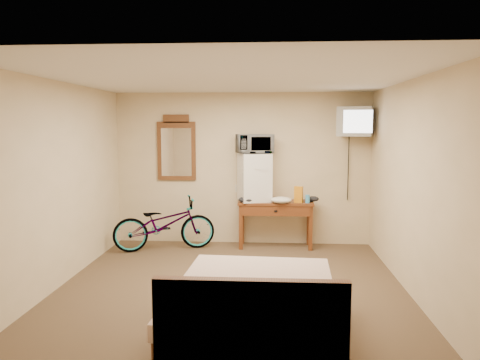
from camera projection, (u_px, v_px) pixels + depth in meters
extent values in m
plane|color=#4D3726|center=(231.00, 290.00, 5.62)|extent=(4.60, 4.60, 0.00)
plane|color=silver|center=(230.00, 78.00, 5.33)|extent=(4.60, 4.60, 0.00)
cube|color=beige|center=(242.00, 169.00, 7.75)|extent=(4.20, 0.04, 2.50)
cube|color=beige|center=(202.00, 231.00, 3.19)|extent=(4.20, 0.04, 2.50)
cube|color=beige|center=(56.00, 185.00, 5.61)|extent=(0.04, 4.60, 2.50)
cube|color=beige|center=(414.00, 188.00, 5.34)|extent=(0.04, 4.60, 2.50)
cube|color=beige|center=(238.00, 188.00, 7.78)|extent=(0.08, 0.01, 0.13)
cube|color=brown|center=(276.00, 203.00, 7.52)|extent=(1.20, 0.47, 0.04)
cube|color=brown|center=(241.00, 227.00, 7.42)|extent=(0.06, 0.06, 0.71)
cube|color=brown|center=(311.00, 228.00, 7.35)|extent=(0.06, 0.06, 0.71)
cube|color=brown|center=(242.00, 223.00, 7.78)|extent=(0.06, 0.06, 0.71)
cube|color=brown|center=(309.00, 224.00, 7.71)|extent=(0.06, 0.06, 0.71)
cube|color=brown|center=(276.00, 211.00, 7.33)|extent=(1.08, 0.04, 0.16)
cube|color=black|center=(276.00, 211.00, 7.31)|extent=(0.05, 0.02, 0.03)
cube|color=white|center=(254.00, 177.00, 7.52)|extent=(0.58, 0.57, 0.77)
cube|color=#9E9E99|center=(254.00, 169.00, 7.28)|extent=(0.47, 0.01, 0.00)
cylinder|color=#9E9E99|center=(243.00, 182.00, 7.31)|extent=(0.02, 0.02, 0.28)
imported|color=white|center=(255.00, 144.00, 7.46)|extent=(0.63, 0.52, 0.30)
cube|color=orange|center=(299.00, 194.00, 7.39)|extent=(0.15, 0.11, 0.26)
cylinder|color=#3C96CE|center=(308.00, 199.00, 7.36)|extent=(0.07, 0.07, 0.13)
ellipsoid|color=beige|center=(281.00, 200.00, 7.33)|extent=(0.33, 0.25, 0.10)
ellipsoid|color=black|center=(246.00, 200.00, 7.39)|extent=(0.25, 0.19, 0.09)
ellipsoid|color=black|center=(313.00, 199.00, 7.49)|extent=(0.19, 0.15, 0.09)
cube|color=black|center=(352.00, 128.00, 7.54)|extent=(0.14, 0.02, 0.14)
cylinder|color=black|center=(353.00, 128.00, 7.50)|extent=(0.05, 0.30, 0.05)
cube|color=#9E9E99|center=(355.00, 122.00, 7.27)|extent=(0.62, 0.56, 0.45)
cube|color=white|center=(358.00, 121.00, 7.05)|extent=(0.42, 0.13, 0.35)
cube|color=black|center=(353.00, 122.00, 7.49)|extent=(0.31, 0.10, 0.28)
cube|color=brown|center=(177.00, 151.00, 7.76)|extent=(0.64, 0.04, 0.97)
cube|color=brown|center=(176.00, 119.00, 7.70)|extent=(0.43, 0.04, 0.14)
cube|color=white|center=(176.00, 152.00, 7.75)|extent=(0.50, 0.01, 0.79)
imported|color=black|center=(164.00, 224.00, 7.37)|extent=(1.69, 1.03, 0.84)
cube|color=brown|center=(255.00, 319.00, 4.28)|extent=(1.47, 1.91, 0.40)
cube|color=beige|center=(255.00, 293.00, 4.26)|extent=(1.51, 1.95, 0.14)
cube|color=brown|center=(250.00, 327.00, 3.29)|extent=(1.38, 0.08, 0.70)
ellipsoid|color=white|center=(211.00, 305.00, 3.62)|extent=(0.57, 0.35, 0.20)
ellipsoid|color=white|center=(294.00, 307.00, 3.57)|extent=(0.57, 0.35, 0.20)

